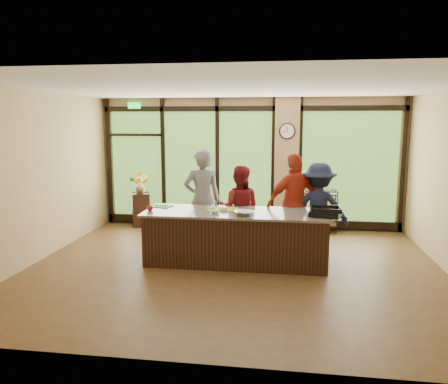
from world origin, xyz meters
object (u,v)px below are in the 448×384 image
(island_base, at_px, (236,238))
(roasting_pan, at_px, (325,214))
(cook_left, at_px, (202,200))
(cook_right, at_px, (318,209))
(bar_cart, at_px, (321,206))
(flower_stand, at_px, (141,209))

(island_base, distance_m, roasting_pan, 1.60)
(island_base, relative_size, cook_left, 1.59)
(cook_left, height_order, cook_right, cook_left)
(cook_right, xyz_separation_m, bar_cart, (0.19, 1.72, -0.26))
(cook_right, relative_size, roasting_pan, 3.55)
(roasting_pan, bearing_deg, cook_right, 109.63)
(cook_right, xyz_separation_m, flower_stand, (-4.00, 1.67, -0.46))
(island_base, bearing_deg, cook_right, 26.83)
(cook_left, distance_m, roasting_pan, 2.43)
(island_base, distance_m, cook_right, 1.68)
(roasting_pan, relative_size, flower_stand, 0.61)
(cook_right, bearing_deg, roasting_pan, 95.45)
(cook_left, bearing_deg, bar_cart, -165.16)
(roasting_pan, height_order, bar_cart, roasting_pan)
(flower_stand, bearing_deg, bar_cart, -21.80)
(cook_right, bearing_deg, bar_cart, -94.07)
(cook_right, relative_size, flower_stand, 2.17)
(cook_left, distance_m, bar_cart, 2.95)
(cook_left, xyz_separation_m, cook_right, (2.20, -0.03, -0.11))
(roasting_pan, distance_m, bar_cart, 2.65)
(roasting_pan, height_order, flower_stand, roasting_pan)
(cook_right, bearing_deg, flower_stand, -20.43)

